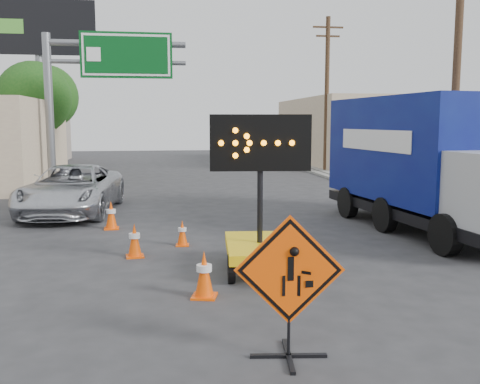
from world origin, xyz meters
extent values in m
plane|color=#2D2D30|center=(0.00, 0.00, 0.00)|extent=(100.00, 100.00, 0.00)
cube|color=gray|center=(7.20, 15.00, 0.06)|extent=(0.40, 60.00, 0.12)
cube|color=gray|center=(9.50, 15.00, 0.07)|extent=(4.00, 60.00, 0.15)
cube|color=beige|center=(13.00, 30.00, 2.30)|extent=(10.00, 14.00, 4.60)
cylinder|color=slate|center=(-6.50, 18.00, 3.40)|extent=(0.36, 0.36, 6.80)
cylinder|color=slate|center=(-3.50, 18.00, 6.40)|extent=(6.00, 0.28, 0.28)
cylinder|color=slate|center=(-3.50, 18.00, 5.60)|extent=(6.00, 0.20, 0.20)
cube|color=#054415|center=(-3.10, 17.88, 5.90)|extent=(4.00, 0.10, 2.00)
cube|color=silver|center=(-3.10, 17.81, 5.90)|extent=(3.80, 0.01, 1.80)
cylinder|color=slate|center=(-8.50, 26.00, 4.50)|extent=(0.44, 0.44, 9.00)
cube|color=silver|center=(-8.30, 25.85, 8.30)|extent=(6.00, 0.25, 3.00)
cube|color=black|center=(-8.30, 25.70, 8.30)|extent=(6.10, 0.04, 3.10)
cylinder|color=#4E3721|center=(8.00, 10.00, 4.50)|extent=(0.26, 0.26, 9.00)
cylinder|color=#4E3721|center=(8.00, 24.00, 4.50)|extent=(0.26, 0.26, 9.00)
cube|color=#4E3721|center=(8.00, 24.00, 8.40)|extent=(1.80, 0.10, 0.10)
cube|color=#4E3721|center=(8.00, 24.00, 7.90)|extent=(1.40, 0.10, 0.10)
cylinder|color=#4E3721|center=(-8.00, 22.00, 1.62)|extent=(0.28, 0.28, 3.25)
sphere|color=#184714|center=(-8.00, 22.00, 4.18)|extent=(3.71, 3.71, 3.71)
cylinder|color=#4E3721|center=(-9.00, 30.00, 1.79)|extent=(0.28, 0.28, 3.58)
sphere|color=#184714|center=(-9.00, 30.00, 4.61)|extent=(4.10, 4.10, 4.10)
cube|color=black|center=(-0.10, -0.37, 0.02)|extent=(0.99, 0.19, 0.04)
cube|color=black|center=(-0.10, -0.37, 0.02)|extent=(0.19, 0.99, 0.04)
cylinder|color=black|center=(-0.10, -0.37, 0.38)|extent=(0.04, 0.04, 0.77)
cube|color=#FF4E05|center=(-0.10, -0.37, 1.15)|extent=(1.39, 0.20, 1.39)
cube|color=black|center=(-0.10, -0.37, 1.15)|extent=(1.29, 0.16, 1.30)
cube|color=yellow|center=(0.26, 3.60, 0.49)|extent=(1.50, 2.30, 0.20)
cylinder|color=black|center=(0.26, 3.60, 1.76)|extent=(0.11, 0.11, 2.42)
cube|color=black|center=(0.26, 3.60, 2.58)|extent=(1.98, 0.28, 1.10)
imported|color=silver|center=(-4.58, 11.27, 0.79)|extent=(3.11, 5.88, 1.57)
cube|color=black|center=(5.44, 6.83, 0.57)|extent=(3.06, 7.83, 0.29)
cube|color=#070D5B|center=(5.44, 7.59, 2.24)|extent=(2.98, 6.13, 2.86)
cube|color=#FF4E05|center=(-0.98, 2.15, 0.02)|extent=(0.50, 0.50, 0.03)
cone|color=#FF4E05|center=(-0.98, 2.15, 0.42)|extent=(0.32, 0.32, 0.78)
cylinder|color=silver|center=(-0.98, 2.15, 0.51)|extent=(0.26, 0.26, 0.11)
cube|color=#FF4E05|center=(-2.29, 5.13, 0.02)|extent=(0.43, 0.43, 0.03)
cone|color=#FF4E05|center=(-2.29, 5.13, 0.40)|extent=(0.30, 0.30, 0.73)
cylinder|color=silver|center=(-2.29, 5.13, 0.48)|extent=(0.25, 0.25, 0.11)
cube|color=#FF4E05|center=(-1.20, 6.08, 0.01)|extent=(0.34, 0.34, 0.03)
cone|color=#FF4E05|center=(-1.20, 6.08, 0.33)|extent=(0.25, 0.25, 0.60)
cylinder|color=silver|center=(-1.20, 6.08, 0.40)|extent=(0.20, 0.20, 0.09)
cube|color=#FF4E05|center=(-3.09, 8.41, 0.02)|extent=(0.43, 0.43, 0.03)
cone|color=#FF4E05|center=(-3.09, 8.41, 0.41)|extent=(0.31, 0.31, 0.76)
cylinder|color=silver|center=(-3.09, 8.41, 0.50)|extent=(0.26, 0.26, 0.11)
camera|label=1|loc=(-1.66, -6.69, 2.99)|focal=40.00mm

